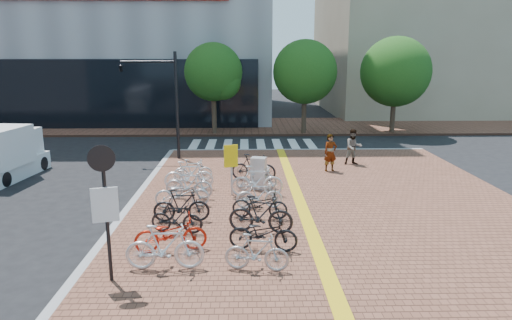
{
  "coord_description": "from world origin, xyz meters",
  "views": [
    {
      "loc": [
        0.05,
        -12.82,
        5.26
      ],
      "look_at": [
        0.47,
        4.38,
        1.3
      ],
      "focal_mm": 32.0,
      "sensor_mm": 36.0,
      "label": 1
    }
  ],
  "objects_px": {
    "bike_1": "(171,234)",
    "utility_box": "(259,173)",
    "bike_0": "(165,247)",
    "bike_2": "(177,218)",
    "bike_4": "(182,193)",
    "bike_5": "(189,184)",
    "bike_11": "(260,204)",
    "box_truck": "(5,154)",
    "notice_sign": "(105,197)",
    "yellow_sign": "(231,161)",
    "traffic_light_pole": "(151,86)",
    "bike_6": "(189,175)",
    "bike_13": "(257,181)",
    "bike_3": "(181,206)",
    "bike_12": "(259,195)",
    "bike_10": "(261,214)",
    "bike_15": "(254,167)",
    "bike_8": "(257,252)",
    "pedestrian_b": "(353,147)",
    "bike_9": "(263,233)",
    "bike_7": "(193,170)",
    "bike_14": "(257,179)"
  },
  "relations": [
    {
      "from": "bike_0",
      "to": "bike_2",
      "type": "distance_m",
      "value": 2.36
    },
    {
      "from": "bike_1",
      "to": "utility_box",
      "type": "relative_size",
      "value": 1.52
    },
    {
      "from": "bike_5",
      "to": "yellow_sign",
      "type": "relative_size",
      "value": 0.92
    },
    {
      "from": "bike_3",
      "to": "bike_12",
      "type": "height_order",
      "value": "bike_3"
    },
    {
      "from": "bike_0",
      "to": "bike_2",
      "type": "bearing_deg",
      "value": 0.94
    },
    {
      "from": "bike_2",
      "to": "yellow_sign",
      "type": "bearing_deg",
      "value": -12.17
    },
    {
      "from": "bike_14",
      "to": "pedestrian_b",
      "type": "relative_size",
      "value": 0.94
    },
    {
      "from": "bike_14",
      "to": "notice_sign",
      "type": "distance_m",
      "value": 8.29
    },
    {
      "from": "bike_0",
      "to": "bike_5",
      "type": "distance_m",
      "value": 5.68
    },
    {
      "from": "bike_11",
      "to": "notice_sign",
      "type": "relative_size",
      "value": 0.56
    },
    {
      "from": "bike_7",
      "to": "bike_12",
      "type": "distance_m",
      "value": 4.35
    },
    {
      "from": "bike_12",
      "to": "traffic_light_pole",
      "type": "relative_size",
      "value": 0.3
    },
    {
      "from": "bike_1",
      "to": "bike_11",
      "type": "bearing_deg",
      "value": -54.78
    },
    {
      "from": "bike_1",
      "to": "bike_11",
      "type": "relative_size",
      "value": 1.06
    },
    {
      "from": "bike_6",
      "to": "box_truck",
      "type": "bearing_deg",
      "value": 69.33
    },
    {
      "from": "pedestrian_b",
      "to": "box_truck",
      "type": "relative_size",
      "value": 0.41
    },
    {
      "from": "bike_8",
      "to": "pedestrian_b",
      "type": "height_order",
      "value": "pedestrian_b"
    },
    {
      "from": "bike_1",
      "to": "bike_6",
      "type": "xyz_separation_m",
      "value": [
        -0.2,
        5.73,
        0.07
      ]
    },
    {
      "from": "yellow_sign",
      "to": "traffic_light_pole",
      "type": "height_order",
      "value": "traffic_light_pole"
    },
    {
      "from": "utility_box",
      "to": "bike_5",
      "type": "bearing_deg",
      "value": -155.22
    },
    {
      "from": "bike_6",
      "to": "bike_15",
      "type": "distance_m",
      "value": 2.84
    },
    {
      "from": "utility_box",
      "to": "yellow_sign",
      "type": "relative_size",
      "value": 0.65
    },
    {
      "from": "bike_0",
      "to": "bike_13",
      "type": "relative_size",
      "value": 0.98
    },
    {
      "from": "bike_12",
      "to": "box_truck",
      "type": "height_order",
      "value": "box_truck"
    },
    {
      "from": "bike_2",
      "to": "bike_10",
      "type": "relative_size",
      "value": 0.82
    },
    {
      "from": "bike_12",
      "to": "bike_15",
      "type": "distance_m",
      "value": 3.58
    },
    {
      "from": "bike_6",
      "to": "bike_9",
      "type": "relative_size",
      "value": 1.02
    },
    {
      "from": "bike_15",
      "to": "box_truck",
      "type": "height_order",
      "value": "box_truck"
    },
    {
      "from": "bike_11",
      "to": "box_truck",
      "type": "relative_size",
      "value": 0.43
    },
    {
      "from": "bike_5",
      "to": "bike_8",
      "type": "bearing_deg",
      "value": -148.8
    },
    {
      "from": "bike_4",
      "to": "bike_5",
      "type": "relative_size",
      "value": 1.05
    },
    {
      "from": "bike_12",
      "to": "bike_13",
      "type": "height_order",
      "value": "bike_13"
    },
    {
      "from": "bike_11",
      "to": "box_truck",
      "type": "distance_m",
      "value": 12.32
    },
    {
      "from": "bike_14",
      "to": "pedestrian_b",
      "type": "xyz_separation_m",
      "value": [
        4.73,
        4.12,
        0.43
      ]
    },
    {
      "from": "bike_10",
      "to": "bike_12",
      "type": "xyz_separation_m",
      "value": [
        0.03,
        2.19,
        -0.09
      ]
    },
    {
      "from": "bike_3",
      "to": "pedestrian_b",
      "type": "height_order",
      "value": "pedestrian_b"
    },
    {
      "from": "notice_sign",
      "to": "box_truck",
      "type": "distance_m",
      "value": 12.31
    },
    {
      "from": "bike_10",
      "to": "notice_sign",
      "type": "bearing_deg",
      "value": 138.51
    },
    {
      "from": "bike_4",
      "to": "pedestrian_b",
      "type": "distance_m",
      "value": 9.58
    },
    {
      "from": "bike_4",
      "to": "traffic_light_pole",
      "type": "height_order",
      "value": "traffic_light_pole"
    },
    {
      "from": "traffic_light_pole",
      "to": "bike_9",
      "type": "bearing_deg",
      "value": -65.92
    },
    {
      "from": "bike_0",
      "to": "bike_6",
      "type": "distance_m",
      "value": 6.79
    },
    {
      "from": "bike_9",
      "to": "bike_6",
      "type": "bearing_deg",
      "value": 34.28
    },
    {
      "from": "bike_1",
      "to": "bike_0",
      "type": "bearing_deg",
      "value": 171.27
    },
    {
      "from": "bike_4",
      "to": "traffic_light_pole",
      "type": "distance_m",
      "value": 8.64
    },
    {
      "from": "yellow_sign",
      "to": "pedestrian_b",
      "type": "bearing_deg",
      "value": 40.48
    },
    {
      "from": "bike_14",
      "to": "bike_15",
      "type": "distance_m",
      "value": 1.33
    },
    {
      "from": "bike_11",
      "to": "bike_12",
      "type": "relative_size",
      "value": 1.12
    },
    {
      "from": "bike_9",
      "to": "bike_12",
      "type": "distance_m",
      "value": 3.42
    },
    {
      "from": "bike_12",
      "to": "notice_sign",
      "type": "distance_m",
      "value": 6.39
    }
  ]
}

